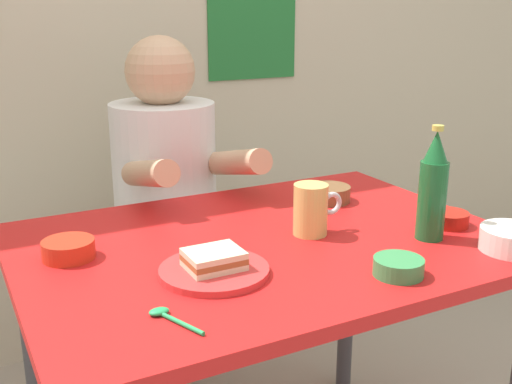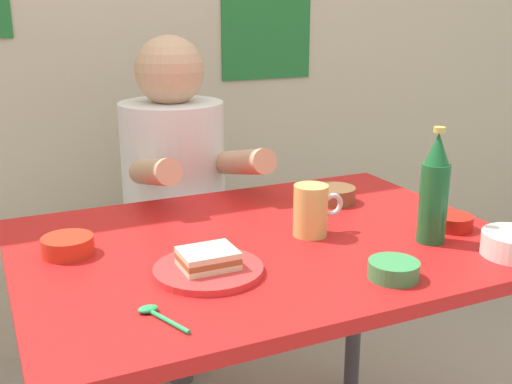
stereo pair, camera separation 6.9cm
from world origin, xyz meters
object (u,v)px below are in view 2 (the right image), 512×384
at_px(beer_bottle, 434,191).
at_px(sauce_bowl_chili, 68,245).
at_px(beer_mug, 312,210).
at_px(dining_table, 265,277).
at_px(plate_orange, 208,270).
at_px(stool, 178,288).
at_px(sandwich, 208,258).
at_px(person_seated, 174,168).

relative_size(beer_bottle, sauce_bowl_chili, 2.38).
distance_m(beer_mug, beer_bottle, 0.28).
relative_size(dining_table, plate_orange, 5.00).
relative_size(plate_orange, beer_mug, 1.75).
xyz_separation_m(dining_table, sauce_bowl_chili, (-0.42, 0.10, 0.12)).
height_order(plate_orange, beer_mug, beer_mug).
relative_size(stool, sauce_bowl_chili, 4.09).
height_order(sandwich, sauce_bowl_chili, sandwich).
bearing_deg(beer_bottle, beer_mug, 146.27).
height_order(beer_bottle, sauce_bowl_chili, beer_bottle).
bearing_deg(sauce_bowl_chili, stool, 52.90).
distance_m(dining_table, stool, 0.70).
xyz_separation_m(beer_mug, sauce_bowl_chili, (-0.53, 0.11, -0.04)).
xyz_separation_m(stool, beer_mug, (0.13, -0.65, 0.45)).
bearing_deg(person_seated, stool, 90.00).
xyz_separation_m(plate_orange, sandwich, (0.00, 0.00, 0.02)).
relative_size(dining_table, sauce_bowl_chili, 10.00).
xyz_separation_m(dining_table, plate_orange, (-0.18, -0.12, 0.10)).
relative_size(plate_orange, sauce_bowl_chili, 2.00).
relative_size(dining_table, person_seated, 1.53).
relative_size(stool, plate_orange, 2.05).
bearing_deg(sandwich, person_seated, 77.43).
bearing_deg(beer_mug, sandwich, -160.55).
relative_size(plate_orange, beer_bottle, 0.84).
bearing_deg(sandwich, stool, 77.62).
bearing_deg(dining_table, beer_mug, -7.82).
bearing_deg(sandwich, beer_mug, 19.45).
bearing_deg(sauce_bowl_chili, dining_table, -13.16).
relative_size(person_seated, plate_orange, 3.27).
bearing_deg(plate_orange, person_seated, 77.43).
xyz_separation_m(dining_table, beer_mug, (0.11, -0.02, 0.15)).
distance_m(stool, plate_orange, 0.86).
distance_m(stool, person_seated, 0.42).
xyz_separation_m(person_seated, plate_orange, (-0.16, -0.74, -0.02)).
height_order(dining_table, beer_mug, beer_mug).
relative_size(sandwich, beer_mug, 0.87).
xyz_separation_m(plate_orange, beer_mug, (0.29, 0.10, 0.05)).
distance_m(plate_orange, sauce_bowl_chili, 0.32).
distance_m(plate_orange, beer_bottle, 0.53).
relative_size(stool, sandwich, 4.09).
height_order(beer_mug, sauce_bowl_chili, beer_mug).
xyz_separation_m(beer_mug, beer_bottle, (0.22, -0.15, 0.06)).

